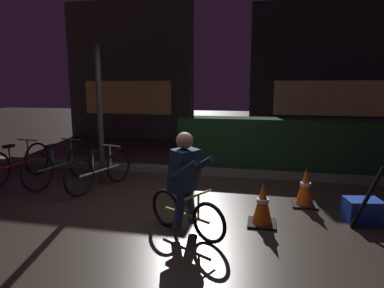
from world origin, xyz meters
name	(u,v)px	position (x,y,z in m)	size (l,w,h in m)	color
ground_plane	(169,213)	(0.00, 0.00, 0.00)	(40.00, 40.00, 0.00)	#2D261E
sidewalk_curb	(199,171)	(0.00, 2.20, 0.06)	(12.00, 0.24, 0.12)	#56544F
hedge_row	(289,144)	(1.80, 3.10, 0.54)	(4.80, 0.70, 1.08)	#19381C
storefront_left	(130,72)	(-3.26, 6.50, 2.26)	(4.34, 0.54, 4.54)	#383330
storefront_right	(333,73)	(3.34, 7.20, 2.20)	(5.17, 0.54, 4.42)	#262328
street_post	(99,102)	(-1.63, 1.20, 1.48)	(0.10, 0.10, 2.97)	#2D2D33
parked_bike_leftmost	(18,163)	(-3.23, 0.95, 0.34)	(0.46, 1.64, 0.76)	black
parked_bike_left_mid	(61,164)	(-2.35, 0.99, 0.36)	(0.47, 1.70, 0.79)	black
parked_bike_center_left	(100,170)	(-1.50, 0.87, 0.34)	(0.54, 1.55, 0.74)	black
traffic_cone_near	(262,204)	(1.28, -0.10, 0.27)	(0.36, 0.36, 0.56)	black
traffic_cone_far	(305,188)	(1.90, 0.74, 0.28)	(0.36, 0.36, 0.58)	black
blue_crate	(363,210)	(2.58, 0.30, 0.15)	(0.44, 0.32, 0.30)	#193DB7
cyclist	(186,183)	(0.38, -0.55, 0.63)	(1.06, 0.68, 1.25)	black
closed_umbrella	(367,198)	(2.55, 0.05, 0.40)	(0.05, 0.05, 0.85)	black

